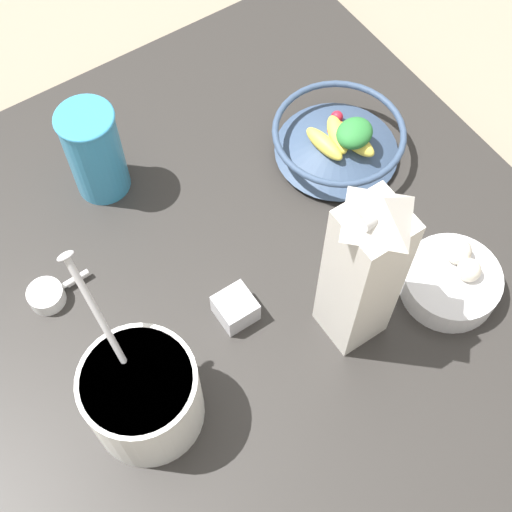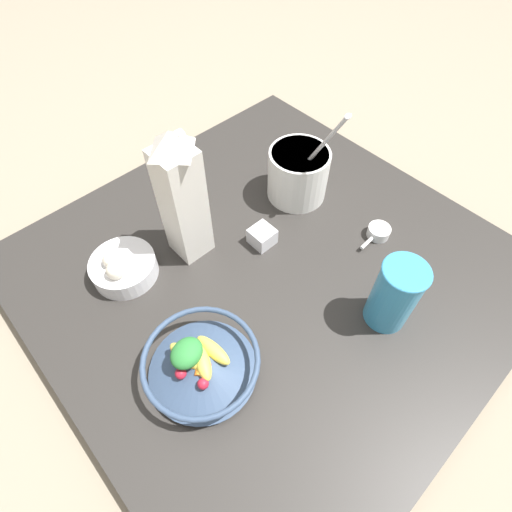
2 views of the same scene
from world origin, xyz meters
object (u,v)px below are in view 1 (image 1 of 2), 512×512
(drinking_cup, at_px, (94,151))
(garlic_bowl, at_px, (451,280))
(milk_carton, at_px, (364,269))
(fruit_bowl, at_px, (339,140))
(yogurt_tub, at_px, (143,395))
(spice_jar, at_px, (236,309))

(drinking_cup, distance_m, garlic_bowl, 0.53)
(milk_carton, bearing_deg, fruit_bowl, 146.51)
(yogurt_tub, xyz_separation_m, spice_jar, (-0.05, 0.16, -0.05))
(milk_carton, bearing_deg, garlic_bowl, 76.28)
(milk_carton, xyz_separation_m, spice_jar, (-0.09, -0.12, -0.13))
(yogurt_tub, distance_m, garlic_bowl, 0.44)
(milk_carton, relative_size, drinking_cup, 1.95)
(yogurt_tub, height_order, drinking_cup, yogurt_tub)
(yogurt_tub, distance_m, drinking_cup, 0.37)
(yogurt_tub, bearing_deg, drinking_cup, 161.23)
(fruit_bowl, height_order, spice_jar, fruit_bowl)
(yogurt_tub, relative_size, drinking_cup, 1.74)
(milk_carton, bearing_deg, drinking_cup, -156.56)
(fruit_bowl, relative_size, drinking_cup, 1.31)
(fruit_bowl, xyz_separation_m, drinking_cup, (-0.15, -0.32, 0.04))
(spice_jar, bearing_deg, milk_carton, 51.90)
(spice_jar, bearing_deg, drinking_cup, -170.90)
(spice_jar, bearing_deg, yogurt_tub, -71.86)
(drinking_cup, bearing_deg, fruit_bowl, 65.05)
(garlic_bowl, bearing_deg, yogurt_tub, -100.06)
(fruit_bowl, height_order, drinking_cup, drinking_cup)
(drinking_cup, height_order, spice_jar, drinking_cup)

